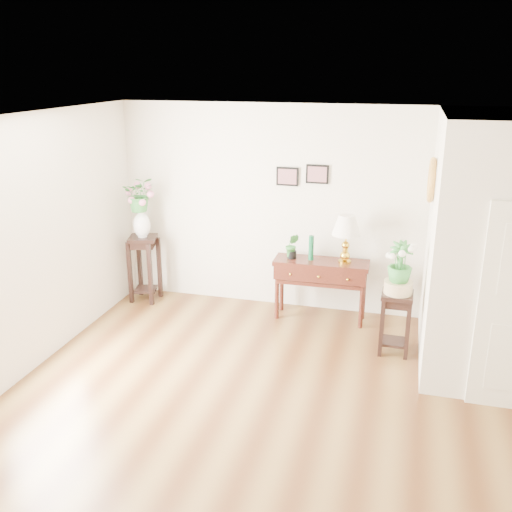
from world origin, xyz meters
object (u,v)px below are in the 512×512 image
at_px(console_table, 320,290).
at_px(plant_stand_a, 145,269).
at_px(plant_stand_b, 395,323).
at_px(table_lamp, 346,237).

distance_m(console_table, plant_stand_a, 2.55).
height_order(console_table, plant_stand_b, console_table).
distance_m(console_table, plant_stand_b, 1.23).
bearing_deg(plant_stand_b, table_lamp, 134.40).
xyz_separation_m(table_lamp, plant_stand_a, (-2.85, -0.01, -0.70)).
bearing_deg(table_lamp, plant_stand_b, -45.60).
bearing_deg(plant_stand_a, table_lamp, 0.11).
bearing_deg(console_table, plant_stand_a, 178.96).
bearing_deg(console_table, table_lamp, -1.17).
bearing_deg(plant_stand_a, plant_stand_b, -11.28).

